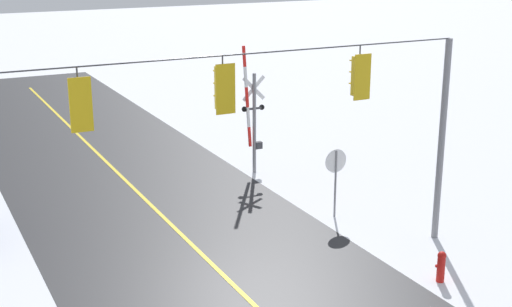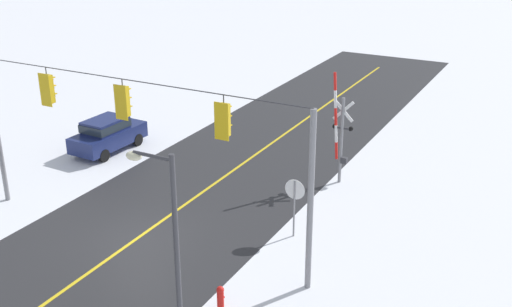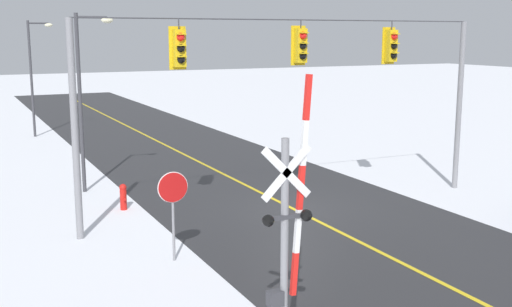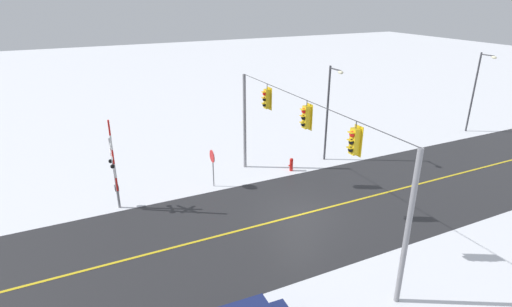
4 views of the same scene
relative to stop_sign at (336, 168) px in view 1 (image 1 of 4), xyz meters
The scene contains 5 objects.
ground_plane 6.17m from the stop_sign, 29.47° to the left, with size 160.00×160.00×0.00m, color white.
signal_span 6.46m from the stop_sign, 29.34° to the left, with size 14.20×0.47×6.22m.
stop_sign is the anchor object (origin of this frame).
railroad_crossing 5.55m from the stop_sign, 87.05° to the right, with size 1.00×0.31×5.09m.
fire_hydrant 5.52m from the stop_sign, 89.55° to the left, with size 0.24×0.31×0.88m.
Camera 1 is at (7.39, 16.09, 8.94)m, focal length 50.60 mm.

